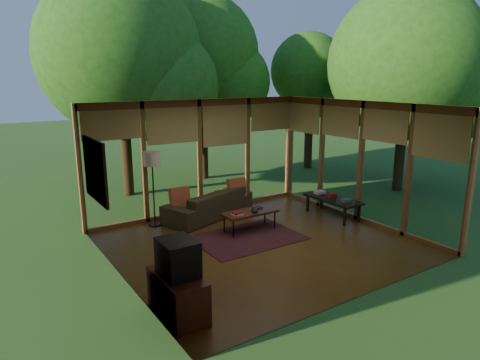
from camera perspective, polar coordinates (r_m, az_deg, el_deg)
floor at (r=8.53m, az=2.76°, el=-8.47°), size 5.50×5.50×0.00m
ceiling at (r=7.92m, az=2.99°, el=9.94°), size 5.50×5.50×0.00m
wall_left at (r=6.92m, az=-15.92°, el=-2.47°), size 0.04×5.00×2.70m
wall_front at (r=6.34m, az=16.27°, el=-3.96°), size 5.50×0.04×2.70m
window_wall_back at (r=10.20m, az=-5.41°, el=3.09°), size 5.50×0.12×2.70m
window_wall_right at (r=9.95m, az=15.81°, el=2.36°), size 0.12×5.00×2.70m
exterior_lawn at (r=19.43m, az=8.11°, el=3.97°), size 40.00×40.00×0.00m
tree_nw at (r=12.02m, az=-15.74°, el=15.78°), size 4.29×4.29×5.91m
tree_ne at (r=13.68m, az=-5.31°, el=16.37°), size 3.59×3.59×5.68m
tree_se at (r=12.80m, az=21.23°, el=14.29°), size 4.18×4.18×5.65m
tree_far at (r=15.28m, az=9.08°, el=14.13°), size 2.59×2.59×4.70m
rug at (r=8.81m, az=0.99°, el=-7.68°), size 2.13×1.51×0.01m
sofa at (r=9.99m, az=-4.21°, el=-3.16°), size 2.40×1.52×0.65m
pillow_left at (r=9.55m, az=-8.04°, el=-2.34°), size 0.44×0.24×0.47m
pillow_right at (r=10.24m, az=-0.43°, el=-1.07°), size 0.45×0.24×0.48m
ct_book_lower at (r=8.85m, az=-0.36°, el=-4.56°), size 0.25×0.21×0.03m
ct_book_upper at (r=8.85m, az=-0.36°, el=-4.38°), size 0.20×0.15×0.03m
ct_book_side at (r=9.28m, az=2.33°, el=-3.73°), size 0.22×0.18×0.03m
ct_bowl at (r=9.02m, az=1.96°, el=-4.09°), size 0.16×0.16×0.07m
media_cabinet at (r=6.10m, az=-8.29°, el=-14.96°), size 0.50×1.00×0.60m
television at (r=5.87m, az=-8.29°, el=-10.20°), size 0.45×0.55×0.50m
console_book_a at (r=9.93m, az=13.94°, el=-2.66°), size 0.22×0.18×0.07m
console_book_b at (r=10.22m, az=12.11°, el=-2.03°), size 0.20×0.15×0.09m
console_book_c at (r=10.50m, az=10.57°, el=-1.61°), size 0.26×0.20×0.07m
floor_lamp at (r=9.34m, az=-11.64°, el=2.23°), size 0.36×0.36×1.65m
coffee_table at (r=9.09m, az=1.33°, el=-4.41°), size 1.20×0.50×0.43m
side_console at (r=10.21m, az=12.28°, el=-2.58°), size 0.60×1.40×0.46m
wall_painting at (r=8.20m, az=-18.73°, el=1.24°), size 0.06×1.35×1.15m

